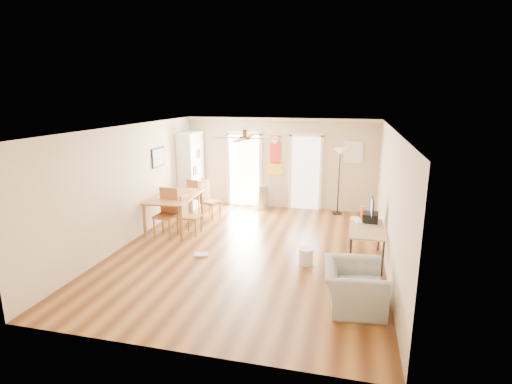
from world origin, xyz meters
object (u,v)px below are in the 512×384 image
(torchiere_lamp, at_px, (339,181))
(wastebasket_a, at_px, (306,256))
(bookshelf, at_px, (191,170))
(computer_desk, at_px, (366,244))
(dining_table, at_px, (175,212))
(dining_chair_near, at_px, (165,213))
(dining_chair_far, at_px, (197,195))
(armchair, at_px, (354,287))
(dining_chair_right_a, at_px, (210,200))
(dining_chair_right_b, at_px, (191,215))
(trash_can, at_px, (263,197))
(printer, at_px, (370,217))

(torchiere_lamp, bearing_deg, wastebasket_a, -97.18)
(bookshelf, bearing_deg, computer_desk, -42.62)
(dining_table, relative_size, dining_chair_near, 1.51)
(computer_desk, relative_size, wastebasket_a, 4.09)
(dining_chair_far, height_order, torchiere_lamp, torchiere_lamp)
(dining_chair_far, bearing_deg, dining_chair_near, 100.92)
(armchair, bearing_deg, wastebasket_a, 27.44)
(dining_chair_far, relative_size, torchiere_lamp, 0.50)
(dining_table, xyz_separation_m, wastebasket_a, (3.40, -1.38, -0.26))
(dining_chair_near, bearing_deg, dining_chair_right_a, 73.60)
(dining_chair_right_b, xyz_separation_m, wastebasket_a, (2.85, -1.10, -0.31))
(trash_can, bearing_deg, dining_table, -128.17)
(printer, distance_m, wastebasket_a, 1.60)
(dining_chair_far, bearing_deg, computer_desk, 160.08)
(dining_chair_right_b, bearing_deg, wastebasket_a, -110.38)
(dining_chair_right_b, relative_size, torchiere_lamp, 0.52)
(dining_chair_far, xyz_separation_m, trash_can, (1.79, 0.65, -0.11))
(dining_table, height_order, dining_chair_right_b, dining_chair_right_b)
(dining_chair_right_b, relative_size, printer, 2.68)
(bookshelf, relative_size, dining_chair_right_b, 2.31)
(dining_chair_far, xyz_separation_m, computer_desk, (4.58, -2.49, -0.11))
(torchiere_lamp, distance_m, wastebasket_a, 3.71)
(bookshelf, xyz_separation_m, dining_chair_near, (0.39, -2.50, -0.54))
(printer, bearing_deg, trash_can, 141.34)
(torchiere_lamp, bearing_deg, dining_table, -150.01)
(dining_chair_right_b, bearing_deg, torchiere_lamp, -52.15)
(bookshelf, height_order, wastebasket_a, bookshelf)
(dining_chair_right_a, bearing_deg, armchair, -119.08)
(armchair, bearing_deg, bookshelf, 39.65)
(wastebasket_a, bearing_deg, bookshelf, 138.64)
(computer_desk, xyz_separation_m, printer, (0.08, 0.42, 0.44))
(bookshelf, distance_m, torchiere_lamp, 4.23)
(computer_desk, xyz_separation_m, armchair, (-0.22, -1.85, -0.01))
(dining_chair_right_a, relative_size, wastebasket_a, 3.14)
(torchiere_lamp, bearing_deg, dining_chair_far, -170.15)
(dining_chair_right_b, bearing_deg, dining_chair_near, 119.30)
(dining_table, bearing_deg, dining_chair_near, -87.52)
(torchiere_lamp, distance_m, armchair, 5.07)
(dining_chair_right_b, xyz_separation_m, dining_chair_near, (-0.53, -0.29, 0.08))
(computer_desk, bearing_deg, dining_chair_right_b, 170.42)
(bookshelf, bearing_deg, wastebasket_a, -53.44)
(trash_can, bearing_deg, bookshelf, -172.82)
(dining_chair_far, bearing_deg, armchair, 143.73)
(dining_chair_right_a, height_order, trash_can, dining_chair_right_a)
(trash_can, relative_size, computer_desk, 0.53)
(dining_table, bearing_deg, printer, -6.58)
(dining_table, bearing_deg, dining_chair_far, 92.24)
(dining_chair_near, distance_m, armchair, 4.83)
(trash_can, bearing_deg, printer, -43.50)
(dining_chair_near, bearing_deg, dining_table, 94.37)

